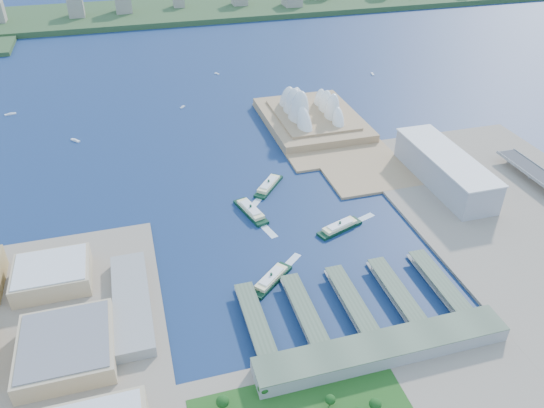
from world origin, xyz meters
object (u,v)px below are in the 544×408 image
object	(u,v)px
toaster_building	(444,169)
ferry_b	(269,184)
ferry_d	(340,226)
opera_house	(313,103)
ferry_c	(271,277)
ferry_a	(251,209)

from	to	relation	value
toaster_building	ferry_b	distance (m)	202.86
ferry_b	ferry_d	xyz separation A→B (m)	(47.96, -99.32, -0.19)
opera_house	ferry_c	xyz separation A→B (m)	(-147.76, -308.66, -27.16)
opera_house	ferry_a	xyz separation A→B (m)	(-139.05, -197.09, -26.79)
ferry_c	toaster_building	bearing A→B (deg)	-106.25
toaster_building	ferry_c	bearing A→B (deg)	-155.44
toaster_building	ferry_a	bearing A→B (deg)	179.27
toaster_building	ferry_b	world-z (taller)	toaster_building
ferry_a	opera_house	bearing A→B (deg)	40.00
ferry_b	opera_house	bearing A→B (deg)	94.63
ferry_a	ferry_b	distance (m)	55.97
opera_house	ferry_b	distance (m)	187.19
opera_house	toaster_building	world-z (taller)	opera_house
opera_house	toaster_building	xyz separation A→B (m)	(90.00, -200.00, -11.50)
opera_house	ferry_d	distance (m)	259.09
ferry_c	ferry_d	xyz separation A→B (m)	(89.33, 57.71, 0.03)
ferry_c	ferry_d	distance (m)	106.35
ferry_c	ferry_d	world-z (taller)	ferry_d
toaster_building	ferry_a	xyz separation A→B (m)	(-229.05, 2.91, -15.29)
ferry_d	ferry_c	bearing A→B (deg)	102.79
toaster_building	ferry_d	size ratio (longest dim) A/B	3.01
ferry_b	ferry_d	bearing A→B (deg)	-24.54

